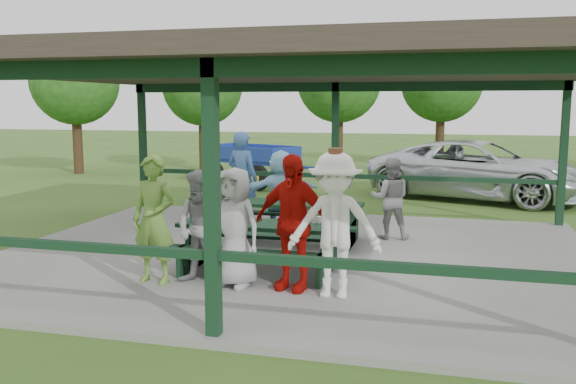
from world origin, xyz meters
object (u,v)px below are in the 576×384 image
(contestant_red, at_px, (292,222))
(spectator_lblue, at_px, (281,192))
(farm_trailer, at_px, (251,164))
(contestant_white_fedora, at_px, (335,225))
(pickup_truck, at_px, (478,170))
(picnic_table_far, at_px, (294,217))
(contestant_grey_mid, at_px, (235,227))
(contestant_green, at_px, (154,219))
(contestant_grey_left, at_px, (202,228))
(spectator_grey, at_px, (390,198))
(spectator_blue, at_px, (243,178))
(picnic_table_near, at_px, (260,241))

(contestant_red, bearing_deg, spectator_lblue, 120.78)
(contestant_red, relative_size, farm_trailer, 0.47)
(contestant_white_fedora, bearing_deg, pickup_truck, 75.52)
(picnic_table_far, xyz_separation_m, contestant_red, (0.65, -2.75, 0.46))
(contestant_grey_mid, bearing_deg, contestant_green, -161.15)
(contestant_grey_left, bearing_deg, spectator_grey, 67.67)
(spectator_lblue, relative_size, spectator_blue, 0.84)
(contestant_grey_left, xyz_separation_m, contestant_red, (1.27, 0.11, 0.12))
(picnic_table_far, xyz_separation_m, contestant_white_fedora, (1.27, -2.93, 0.49))
(contestant_green, bearing_deg, contestant_grey_mid, 11.27)
(contestant_red, distance_m, spectator_lblue, 3.70)
(spectator_lblue, bearing_deg, spectator_blue, -53.29)
(contestant_grey_mid, distance_m, spectator_blue, 4.43)
(picnic_table_near, xyz_separation_m, spectator_blue, (-1.42, 3.41, 0.51))
(contestant_green, bearing_deg, picnic_table_near, 42.28)
(contestant_grey_left, bearing_deg, contestant_white_fedora, 7.73)
(pickup_truck, bearing_deg, contestant_green, 172.03)
(spectator_blue, bearing_deg, contestant_red, 135.02)
(picnic_table_far, relative_size, spectator_lblue, 1.51)
(contestant_grey_mid, height_order, contestant_red, contestant_red)
(contestant_green, bearing_deg, picnic_table_far, 72.18)
(spectator_blue, distance_m, spectator_grey, 3.20)
(spectator_grey, relative_size, farm_trailer, 0.39)
(picnic_table_far, xyz_separation_m, pickup_truck, (3.56, 6.91, 0.24))
(contestant_red, xyz_separation_m, contestant_white_fedora, (0.62, -0.18, 0.02))
(contestant_white_fedora, bearing_deg, contestant_grey_left, 176.64)
(contestant_grey_left, relative_size, spectator_lblue, 0.99)
(contestant_red, distance_m, pickup_truck, 10.09)
(picnic_table_near, xyz_separation_m, spectator_lblue, (-0.42, 2.77, 0.35))
(spectator_lblue, distance_m, spectator_grey, 2.13)
(spectator_grey, bearing_deg, farm_trailer, -62.42)
(farm_trailer, bearing_deg, spectator_lblue, -44.27)
(contestant_green, relative_size, spectator_lblue, 1.11)
(contestant_grey_mid, xyz_separation_m, pickup_truck, (3.71, 9.73, -0.12))
(contestant_white_fedora, xyz_separation_m, pickup_truck, (2.29, 9.84, -0.24))
(picnic_table_far, distance_m, contestant_white_fedora, 3.23)
(pickup_truck, distance_m, farm_trailer, 7.04)
(contestant_green, bearing_deg, spectator_lblue, 83.40)
(contestant_white_fedora, xyz_separation_m, spectator_lblue, (-1.73, 3.70, -0.14))
(spectator_blue, height_order, farm_trailer, spectator_blue)
(contestant_grey_mid, bearing_deg, pickup_truck, 83.20)
(contestant_white_fedora, distance_m, pickup_truck, 10.10)
(picnic_table_far, bearing_deg, contestant_green, -114.31)
(contestant_grey_mid, xyz_separation_m, contestant_white_fedora, (1.42, -0.11, 0.12))
(spectator_blue, bearing_deg, contestant_grey_mid, 125.32)
(picnic_table_near, height_order, contestant_grey_left, contestant_grey_left)
(picnic_table_near, bearing_deg, spectator_blue, 112.61)
(contestant_white_fedora, xyz_separation_m, spectator_grey, (0.40, 3.73, -0.19))
(contestant_green, distance_m, spectator_lblue, 3.80)
(contestant_grey_mid, bearing_deg, picnic_table_near, 96.45)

